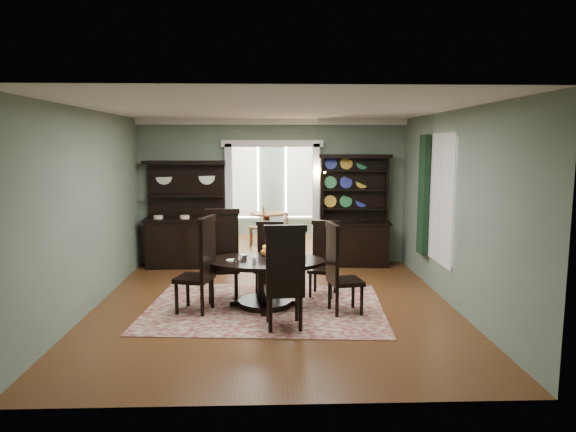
# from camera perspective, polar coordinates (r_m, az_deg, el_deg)

# --- Properties ---
(room) EXTENTS (5.51, 6.01, 3.01)m
(room) POSITION_cam_1_polar(r_m,az_deg,el_deg) (7.71, -1.63, 1.24)
(room) COLOR #573216
(room) RESTS_ON ground
(parlor) EXTENTS (3.51, 3.50, 3.01)m
(parlor) POSITION_cam_1_polar(r_m,az_deg,el_deg) (13.18, -1.78, 3.73)
(parlor) COLOR #573216
(parlor) RESTS_ON ground
(doorway_trim) EXTENTS (2.08, 0.25, 2.57)m
(doorway_trim) POSITION_cam_1_polar(r_m,az_deg,el_deg) (10.65, -1.73, 3.30)
(doorway_trim) COLOR silver
(doorway_trim) RESTS_ON floor
(right_window) EXTENTS (0.15, 1.47, 2.12)m
(right_window) POSITION_cam_1_polar(r_m,az_deg,el_deg) (9.02, 15.72, 2.06)
(right_window) COLOR white
(right_window) RESTS_ON wall_right
(wall_sconce) EXTENTS (0.27, 0.21, 0.21)m
(wall_sconce) POSITION_cam_1_polar(r_m,az_deg,el_deg) (10.53, 3.46, 4.71)
(wall_sconce) COLOR gold
(wall_sconce) RESTS_ON back_wall_right
(rug) EXTENTS (3.74, 2.81, 0.01)m
(rug) POSITION_cam_1_polar(r_m,az_deg,el_deg) (7.97, -2.55, -10.12)
(rug) COLOR maroon
(rug) RESTS_ON floor
(dining_table) EXTENTS (1.91, 1.81, 0.73)m
(dining_table) POSITION_cam_1_polar(r_m,az_deg,el_deg) (7.93, -2.60, -6.44)
(dining_table) COLOR black
(dining_table) RESTS_ON rug
(centerpiece) EXTENTS (1.24, 0.79, 0.20)m
(centerpiece) POSITION_cam_1_polar(r_m,az_deg,el_deg) (7.93, -2.09, -4.35)
(centerpiece) COLOR white
(centerpiece) RESTS_ON dining_table
(chair_far_left) EXTENTS (0.58, 0.55, 1.45)m
(chair_far_left) POSITION_cam_1_polar(r_m,az_deg,el_deg) (8.34, -7.24, -3.98)
(chair_far_left) COLOR black
(chair_far_left) RESTS_ON rug
(chair_far_mid) EXTENTS (0.51, 0.49, 1.21)m
(chair_far_mid) POSITION_cam_1_polar(r_m,az_deg,el_deg) (8.58, -2.09, -4.46)
(chair_far_mid) COLOR black
(chair_far_mid) RESTS_ON rug
(chair_far_right) EXTENTS (0.57, 0.55, 1.23)m
(chair_far_right) POSITION_cam_1_polar(r_m,az_deg,el_deg) (8.53, 4.06, -4.47)
(chair_far_right) COLOR black
(chair_far_right) RESTS_ON rug
(chair_end_left) EXTENTS (0.62, 0.64, 1.44)m
(chair_end_left) POSITION_cam_1_polar(r_m,az_deg,el_deg) (7.67, -9.57, -5.12)
(chair_end_left) COLOR black
(chair_end_left) RESTS_ON rug
(chair_end_right) EXTENTS (0.55, 0.57, 1.35)m
(chair_end_right) POSITION_cam_1_polar(r_m,az_deg,el_deg) (7.57, 5.62, -5.60)
(chair_end_right) COLOR black
(chair_end_right) RESTS_ON rug
(chair_near) EXTENTS (0.57, 0.55, 1.45)m
(chair_near) POSITION_cam_1_polar(r_m,az_deg,el_deg) (6.83, -0.35, -6.59)
(chair_near) COLOR black
(chair_near) RESTS_ON rug
(sideboard) EXTENTS (1.64, 0.59, 2.16)m
(sideboard) POSITION_cam_1_polar(r_m,az_deg,el_deg) (10.65, -11.29, -1.54)
(sideboard) COLOR black
(sideboard) RESTS_ON floor
(welsh_dresser) EXTENTS (1.51, 0.67, 2.28)m
(welsh_dresser) POSITION_cam_1_polar(r_m,az_deg,el_deg) (10.64, 7.38, -1.06)
(welsh_dresser) COLOR black
(welsh_dresser) RESTS_ON floor
(parlor_table) EXTENTS (0.87, 0.87, 0.81)m
(parlor_table) POSITION_cam_1_polar(r_m,az_deg,el_deg) (12.75, -2.27, -0.89)
(parlor_table) COLOR brown
(parlor_table) RESTS_ON parlor_floor
(parlor_chair_left) EXTENTS (0.43, 0.42, 0.99)m
(parlor_chair_left) POSITION_cam_1_polar(r_m,az_deg,el_deg) (12.59, -3.16, -0.99)
(parlor_chair_left) COLOR brown
(parlor_chair_left) RESTS_ON parlor_floor
(parlor_chair_right) EXTENTS (0.37, 0.36, 0.84)m
(parlor_chair_right) POSITION_cam_1_polar(r_m,az_deg,el_deg) (12.56, 0.29, -1.37)
(parlor_chair_right) COLOR brown
(parlor_chair_right) RESTS_ON parlor_floor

